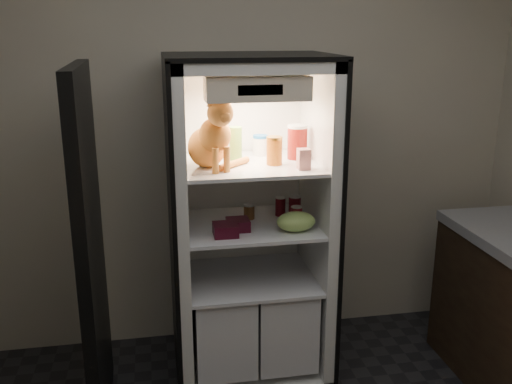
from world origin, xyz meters
TOP-DOWN VIEW (x-y plane):
  - room_shell at (0.00, 0.00)m, footprint 3.60×3.60m
  - refrigerator at (0.00, 1.38)m, footprint 0.90×0.72m
  - fridge_door at (-0.85, 1.03)m, footprint 0.08×0.87m
  - tabby_cat at (-0.22, 1.25)m, footprint 0.38×0.40m
  - parmesan_shaker at (-0.07, 1.41)m, footprint 0.07×0.07m
  - mayo_tub at (0.09, 1.51)m, footprint 0.09×0.09m
  - salsa_jar at (0.12, 1.27)m, footprint 0.09×0.09m
  - pepper_jar at (0.28, 1.38)m, footprint 0.11×0.11m
  - cream_carton at (0.25, 1.13)m, footprint 0.06×0.06m
  - soda_can_a at (0.20, 1.42)m, footprint 0.06×0.06m
  - soda_can_b at (0.27, 1.36)m, footprint 0.07×0.07m
  - soda_can_c at (0.24, 1.22)m, footprint 0.06×0.06m
  - condiment_jar at (0.01, 1.40)m, footprint 0.06×0.06m
  - grape_bag at (0.22, 1.15)m, footprint 0.21×0.16m
  - berry_box_left at (-0.16, 1.15)m, footprint 0.13×0.13m
  - berry_box_right at (-0.08, 1.23)m, footprint 0.12×0.12m

SIDE VIEW (x-z plane):
  - refrigerator at x=0.00m, z-range -0.15..1.73m
  - fridge_door at x=-0.85m, z-range -0.01..1.84m
  - berry_box_right at x=-0.08m, z-range 0.94..1.00m
  - berry_box_left at x=-0.16m, z-range 0.94..1.00m
  - condiment_jar at x=0.01m, z-range 0.94..1.03m
  - grape_bag at x=0.22m, z-range 0.94..1.05m
  - soda_can_a at x=0.20m, z-range 0.94..1.05m
  - soda_can_c at x=0.24m, z-range 0.94..1.06m
  - soda_can_b at x=0.27m, z-range 0.94..1.07m
  - cream_carton at x=0.25m, z-range 1.29..1.40m
  - mayo_tub at x=0.09m, z-range 1.29..1.41m
  - salsa_jar at x=0.12m, z-range 1.29..1.44m
  - parmesan_shaker at x=-0.07m, z-range 1.29..1.48m
  - pepper_jar at x=0.28m, z-range 1.29..1.48m
  - tabby_cat at x=-0.22m, z-range 1.24..1.65m
  - room_shell at x=0.00m, z-range -0.18..3.42m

